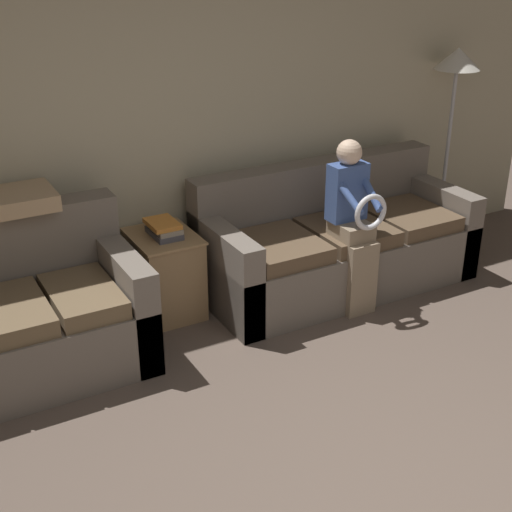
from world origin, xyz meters
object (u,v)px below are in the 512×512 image
(couch_main, at_px, (335,244))
(book_stack, at_px, (164,229))
(child_left_seated, at_px, (353,219))
(side_shelf, at_px, (165,273))
(couch_side, at_px, (10,324))
(throw_pillow, at_px, (21,199))
(floor_lamp, at_px, (456,77))

(couch_main, bearing_deg, book_stack, 171.61)
(child_left_seated, relative_size, side_shelf, 2.05)
(couch_side, relative_size, side_shelf, 2.65)
(throw_pillow, bearing_deg, side_shelf, -2.90)
(side_shelf, height_order, floor_lamp, floor_lamp)
(couch_side, bearing_deg, book_stack, 12.14)
(couch_side, xyz_separation_m, throw_pillow, (0.21, 0.29, 0.66))
(couch_main, distance_m, couch_side, 2.39)
(couch_main, distance_m, throw_pillow, 2.29)
(couch_main, height_order, couch_side, couch_side)
(couch_main, bearing_deg, floor_lamp, 11.48)
(couch_main, relative_size, book_stack, 7.42)
(throw_pillow, bearing_deg, couch_side, -126.12)
(child_left_seated, bearing_deg, couch_side, 172.30)
(couch_main, bearing_deg, child_left_seated, -107.28)
(couch_main, height_order, child_left_seated, child_left_seated)
(floor_lamp, bearing_deg, couch_main, -168.52)
(book_stack, bearing_deg, child_left_seated, -24.88)
(child_left_seated, distance_m, book_stack, 1.30)
(couch_main, xyz_separation_m, book_stack, (-1.29, 0.19, 0.32))
(floor_lamp, bearing_deg, side_shelf, -178.57)
(couch_side, height_order, throw_pillow, throw_pillow)
(couch_main, xyz_separation_m, throw_pillow, (-2.17, 0.24, 0.67))
(book_stack, bearing_deg, couch_side, -167.86)
(couch_side, bearing_deg, child_left_seated, -7.70)
(book_stack, bearing_deg, couch_main, -8.39)
(child_left_seated, height_order, side_shelf, child_left_seated)
(couch_side, xyz_separation_m, side_shelf, (1.10, 0.25, -0.03))
(couch_main, height_order, side_shelf, couch_main)
(book_stack, distance_m, throw_pillow, 0.96)
(couch_side, xyz_separation_m, floor_lamp, (3.68, 0.31, 1.07))
(child_left_seated, bearing_deg, couch_main, 72.72)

